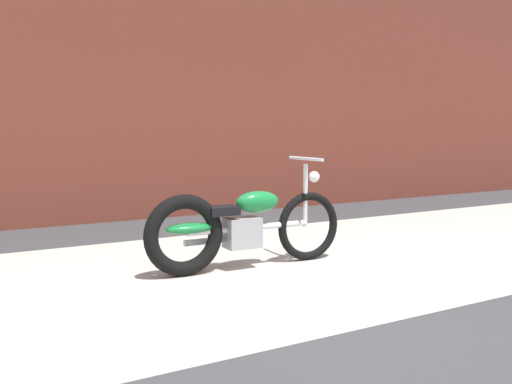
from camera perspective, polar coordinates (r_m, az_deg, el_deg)
ground_plane at (r=3.63m, az=10.19°, el=-14.24°), size 80.00×80.00×0.00m
sidewalk_slab at (r=5.04m, az=-2.62°, el=-8.20°), size 36.00×3.50×0.01m
brick_building_wall at (r=8.19m, az=-13.88°, el=14.06°), size 36.00×0.50×4.77m
motorcycle_green at (r=4.98m, az=-2.28°, el=-3.72°), size 2.01×0.58×1.03m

